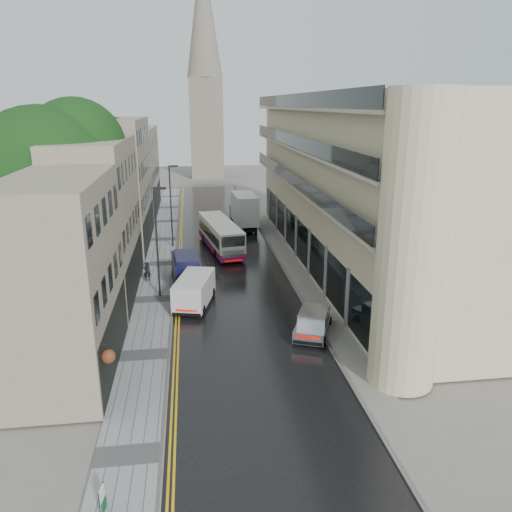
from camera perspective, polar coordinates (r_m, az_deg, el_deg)
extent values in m
plane|color=slate|center=(19.93, 3.50, -25.23)|extent=(200.00, 200.00, 0.00)
cube|color=black|center=(44.14, -3.31, -0.69)|extent=(9.00, 85.00, 0.02)
cube|color=gray|center=(44.11, -10.91, -0.93)|extent=(2.70, 85.00, 0.12)
cube|color=slate|center=(44.82, 3.59, -0.35)|extent=(1.80, 85.00, 0.12)
imported|color=black|center=(39.79, -12.34, -1.73)|extent=(0.62, 0.46, 1.54)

